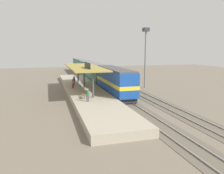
{
  "coord_description": "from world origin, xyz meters",
  "views": [
    {
      "loc": [
        -10.64,
        -38.6,
        7.66
      ],
      "look_at": [
        -1.38,
        -6.43,
        2.0
      ],
      "focal_mm": 35.98,
      "sensor_mm": 36.0,
      "label": 1
    }
  ],
  "objects_px": {
    "person_waiting": "(73,83)",
    "person_walking": "(74,80)",
    "platform_bench": "(83,95)",
    "passenger_carriage_front": "(93,71)",
    "locomotive": "(115,81)",
    "passenger_carriage_rear": "(81,66)",
    "person_boarding": "(88,94)",
    "light_mast": "(146,45)"
  },
  "relations": [
    {
      "from": "person_waiting",
      "to": "person_walking",
      "type": "bearing_deg",
      "value": 79.98
    },
    {
      "from": "platform_bench",
      "to": "person_waiting",
      "type": "relative_size",
      "value": 0.99
    },
    {
      "from": "passenger_carriage_front",
      "to": "person_waiting",
      "type": "height_order",
      "value": "passenger_carriage_front"
    },
    {
      "from": "platform_bench",
      "to": "locomotive",
      "type": "xyz_separation_m",
      "value": [
        6.0,
        4.87,
        1.07
      ]
    },
    {
      "from": "person_waiting",
      "to": "person_walking",
      "type": "relative_size",
      "value": 1.0
    },
    {
      "from": "passenger_carriage_rear",
      "to": "person_boarding",
      "type": "bearing_deg",
      "value": -97.19
    },
    {
      "from": "platform_bench",
      "to": "person_boarding",
      "type": "bearing_deg",
      "value": -84.08
    },
    {
      "from": "platform_bench",
      "to": "passenger_carriage_rear",
      "type": "relative_size",
      "value": 0.08
    },
    {
      "from": "locomotive",
      "to": "person_waiting",
      "type": "height_order",
      "value": "locomotive"
    },
    {
      "from": "light_mast",
      "to": "person_waiting",
      "type": "height_order",
      "value": "light_mast"
    },
    {
      "from": "passenger_carriage_rear",
      "to": "platform_bench",
      "type": "bearing_deg",
      "value": -97.82
    },
    {
      "from": "passenger_carriage_front",
      "to": "person_waiting",
      "type": "bearing_deg",
      "value": -114.41
    },
    {
      "from": "platform_bench",
      "to": "light_mast",
      "type": "xyz_separation_m",
      "value": [
        13.8,
        10.07,
        7.05
      ]
    },
    {
      "from": "platform_bench",
      "to": "passenger_carriage_rear",
      "type": "distance_m",
      "value": 44.09
    },
    {
      "from": "person_waiting",
      "to": "person_boarding",
      "type": "height_order",
      "value": "same"
    },
    {
      "from": "platform_bench",
      "to": "passenger_carriage_rear",
      "type": "bearing_deg",
      "value": 82.18
    },
    {
      "from": "light_mast",
      "to": "person_waiting",
      "type": "relative_size",
      "value": 6.84
    },
    {
      "from": "person_waiting",
      "to": "person_boarding",
      "type": "distance_m",
      "value": 10.68
    },
    {
      "from": "passenger_carriage_rear",
      "to": "person_walking",
      "type": "relative_size",
      "value": 11.7
    },
    {
      "from": "locomotive",
      "to": "passenger_carriage_rear",
      "type": "distance_m",
      "value": 38.8
    },
    {
      "from": "platform_bench",
      "to": "locomotive",
      "type": "relative_size",
      "value": 0.12
    },
    {
      "from": "passenger_carriage_front",
      "to": "light_mast",
      "type": "distance_m",
      "value": 16.18
    },
    {
      "from": "light_mast",
      "to": "person_boarding",
      "type": "bearing_deg",
      "value": -138.08
    },
    {
      "from": "platform_bench",
      "to": "person_walking",
      "type": "distance_m",
      "value": 12.12
    },
    {
      "from": "platform_bench",
      "to": "person_waiting",
      "type": "height_order",
      "value": "person_waiting"
    },
    {
      "from": "platform_bench",
      "to": "light_mast",
      "type": "distance_m",
      "value": 18.48
    },
    {
      "from": "person_walking",
      "to": "person_boarding",
      "type": "distance_m",
      "value": 14.24
    },
    {
      "from": "light_mast",
      "to": "person_walking",
      "type": "xyz_separation_m",
      "value": [
        -13.68,
        2.05,
        -6.54
      ]
    },
    {
      "from": "platform_bench",
      "to": "locomotive",
      "type": "distance_m",
      "value": 7.8
    },
    {
      "from": "passenger_carriage_rear",
      "to": "light_mast",
      "type": "xyz_separation_m",
      "value": [
        7.8,
        -33.61,
        6.08
      ]
    },
    {
      "from": "person_walking",
      "to": "person_waiting",
      "type": "bearing_deg",
      "value": -100.02
    },
    {
      "from": "passenger_carriage_front",
      "to": "light_mast",
      "type": "bearing_deg",
      "value": -58.66
    },
    {
      "from": "locomotive",
      "to": "person_boarding",
      "type": "relative_size",
      "value": 8.44
    },
    {
      "from": "locomotive",
      "to": "person_boarding",
      "type": "distance_m",
      "value": 9.09
    },
    {
      "from": "passenger_carriage_rear",
      "to": "person_boarding",
      "type": "xyz_separation_m",
      "value": [
        -5.78,
        -45.8,
        -0.46
      ]
    },
    {
      "from": "locomotive",
      "to": "light_mast",
      "type": "distance_m",
      "value": 11.12
    },
    {
      "from": "passenger_carriage_front",
      "to": "person_boarding",
      "type": "height_order",
      "value": "passenger_carriage_front"
    },
    {
      "from": "locomotive",
      "to": "passenger_carriage_rear",
      "type": "xyz_separation_m",
      "value": [
        0.0,
        38.8,
        -0.1
      ]
    },
    {
      "from": "person_waiting",
      "to": "person_walking",
      "type": "height_order",
      "value": "same"
    },
    {
      "from": "locomotive",
      "to": "light_mast",
      "type": "height_order",
      "value": "light_mast"
    },
    {
      "from": "locomotive",
      "to": "person_waiting",
      "type": "relative_size",
      "value": 8.44
    },
    {
      "from": "platform_bench",
      "to": "light_mast",
      "type": "relative_size",
      "value": 0.15
    }
  ]
}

